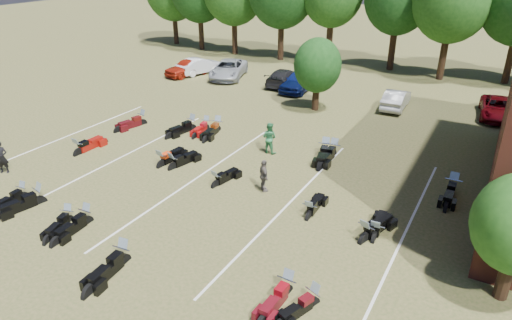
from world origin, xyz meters
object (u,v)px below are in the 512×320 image
Objects in this scene: car_4 at (300,81)px; motorcycle_14 at (142,124)px; person_grey at (264,176)px; person_black at (1,157)px; motorcycle_7 at (79,154)px; car_0 at (188,67)px; motorcycle_0 at (24,198)px; person_green at (269,138)px; motorcycle_3 at (87,223)px.

motorcycle_14 is (-5.58, -11.86, -0.79)m from car_4.
motorcycle_14 is (-10.94, 3.89, -0.79)m from person_grey.
motorcycle_14 is (1.29, 8.59, -0.84)m from person_black.
car_0 is at bearing -73.03° from motorcycle_7.
motorcycle_0 is at bearing -58.57° from car_0.
motorcycle_14 is (-9.11, -0.10, -0.87)m from person_green.
motorcycle_3 is (-4.98, -5.98, -0.79)m from person_grey.
person_green is 12.33m from motorcycle_0.
person_grey reaches higher than motorcycle_7.
motorcycle_0 is at bearing 54.96° from person_green.
car_4 reaches higher than motorcycle_3.
person_grey reaches higher than motorcycle_0.
person_black is at bearing 63.17° from person_grey.
motorcycle_3 reaches higher than motorcycle_0.
car_4 and person_grey have the same top height.
motorcycle_7 reaches higher than motorcycle_3.
person_black reaches higher than car_0.
person_black is 13.55m from person_green.
motorcycle_3 is (10.86, -21.19, -0.74)m from car_0.
person_grey is 11.64m from motorcycle_14.
motorcycle_7 is (-10.76, -1.34, -0.79)m from person_grey.
motorcycle_7 is (-8.93, -5.33, -0.87)m from person_green.
person_black is (3.61, -19.91, 0.10)m from car_0.
car_4 is 1.90× the size of motorcycle_7.
motorcycle_3 is 0.92× the size of motorcycle_7.
person_black is 0.76× the size of motorcycle_3.
motorcycle_3 is 7.41m from motorcycle_7.
person_grey is at bearing -12.69° from person_black.
motorcycle_14 is (4.90, -11.32, -0.74)m from car_0.
car_0 is 21.96m from person_grey.
motorcycle_7 is (-1.64, 4.58, 0.00)m from motorcycle_0.
car_0 is 23.82m from motorcycle_3.
motorcycle_3 is at bearing -89.08° from car_4.
car_4 is 16.63m from person_grey.
motorcycle_0 is at bearing -99.91° from car_4.
person_grey is 0.65× the size of motorcycle_14.
person_grey is 7.82m from motorcycle_3.
car_4 reaches higher than motorcycle_14.
person_green reaches higher than motorcycle_14.
person_green is at bearing 48.04° from motorcycle_0.
motorcycle_3 is at bearing -45.61° from motorcycle_14.
person_green reaches higher than person_black.
car_0 is 2.17× the size of motorcycle_0.
person_green reaches higher than car_4.
motorcycle_7 is at bearing 137.29° from motorcycle_3.
person_green is 0.87× the size of motorcycle_0.
motorcycle_7 is 1.01× the size of motorcycle_14.
person_green is at bearing -149.30° from motorcycle_7.
car_0 is 2.59× the size of person_black.
person_black reaches higher than motorcycle_14.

